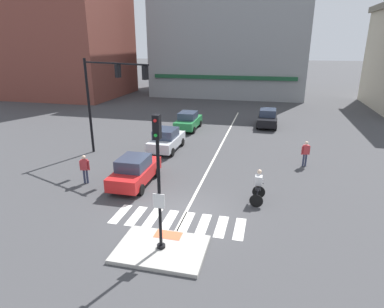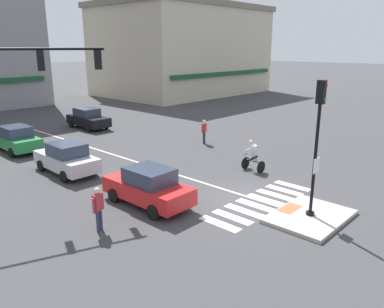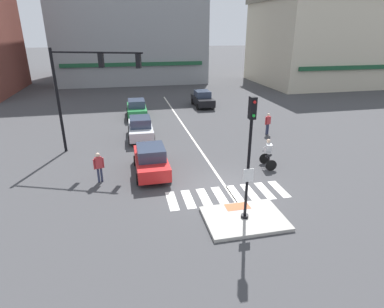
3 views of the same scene
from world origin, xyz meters
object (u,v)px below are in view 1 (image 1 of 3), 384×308
at_px(car_green_westbound_distant, 188,121).
at_px(car_silver_westbound_far, 167,140).
at_px(traffic_light_mast, 105,90).
at_px(cyclist, 258,186).
at_px(pedestrian_waiting_far_side, 306,152).
at_px(car_black_eastbound_distant, 267,118).
at_px(signal_pole, 158,172).
at_px(car_red_westbound_near, 135,171).
at_px(pedestrian_at_curb_left, 85,167).

relative_size(car_green_westbound_distant, car_silver_westbound_far, 1.00).
distance_m(traffic_light_mast, car_silver_westbound_far, 5.59).
bearing_deg(cyclist, traffic_light_mast, 155.90).
relative_size(cyclist, pedestrian_waiting_far_side, 1.01).
bearing_deg(car_black_eastbound_distant, cyclist, -90.42).
distance_m(car_green_westbound_distant, car_silver_westbound_far, 6.33).
relative_size(car_black_eastbound_distant, cyclist, 2.45).
height_order(signal_pole, pedestrian_waiting_far_side, signal_pole).
xyz_separation_m(traffic_light_mast, car_green_westbound_distant, (3.46, 8.59, -3.81)).
relative_size(signal_pole, traffic_light_mast, 0.78).
xyz_separation_m(car_red_westbound_near, pedestrian_at_curb_left, (-2.78, -0.53, 0.17)).
relative_size(car_silver_westbound_far, pedestrian_waiting_far_side, 2.47).
relative_size(car_green_westbound_distant, pedestrian_waiting_far_side, 2.47).
bearing_deg(pedestrian_waiting_far_side, car_green_westbound_distant, 142.29).
distance_m(traffic_light_mast, car_green_westbound_distant, 10.01).
bearing_deg(car_green_westbound_distant, pedestrian_at_curb_left, -101.38).
height_order(traffic_light_mast, car_silver_westbound_far, traffic_light_mast).
bearing_deg(pedestrian_waiting_far_side, pedestrian_at_curb_left, -154.90).
height_order(signal_pole, cyclist, signal_pole).
distance_m(car_green_westbound_distant, cyclist, 14.93).
distance_m(car_black_eastbound_distant, pedestrian_waiting_far_side, 10.63).
height_order(car_silver_westbound_far, pedestrian_at_curb_left, pedestrian_at_curb_left).
relative_size(car_black_eastbound_distant, pedestrian_waiting_far_side, 2.46).
relative_size(car_red_westbound_near, pedestrian_waiting_far_side, 2.46).
xyz_separation_m(signal_pole, car_black_eastbound_distant, (3.49, 21.13, -2.43)).
bearing_deg(car_green_westbound_distant, car_red_westbound_near, -89.44).
bearing_deg(car_green_westbound_distant, cyclist, -62.41).
height_order(traffic_light_mast, car_green_westbound_distant, traffic_light_mast).
xyz_separation_m(traffic_light_mast, pedestrian_waiting_far_side, (13.07, 1.16, -3.64)).
xyz_separation_m(car_silver_westbound_far, car_red_westbound_near, (0.18, -6.32, 0.00)).
relative_size(traffic_light_mast, car_red_westbound_near, 1.60).
distance_m(signal_pole, pedestrian_waiting_far_side, 12.61).
xyz_separation_m(car_red_westbound_near, pedestrian_waiting_far_side, (9.48, 5.21, 0.17)).
height_order(car_green_westbound_distant, car_silver_westbound_far, same).
xyz_separation_m(car_green_westbound_distant, car_silver_westbound_far, (-0.05, -6.33, 0.00)).
xyz_separation_m(signal_pole, car_red_westbound_near, (-3.41, 5.60, -2.43)).
bearing_deg(car_red_westbound_near, car_silver_westbound_far, 91.61).
bearing_deg(pedestrian_at_curb_left, car_green_westbound_distant, 78.62).
distance_m(signal_pole, car_green_westbound_distant, 18.74).
bearing_deg(pedestrian_at_curb_left, pedestrian_waiting_far_side, 25.10).
bearing_deg(car_green_westbound_distant, car_silver_westbound_far, -90.49).
xyz_separation_m(car_black_eastbound_distant, pedestrian_waiting_far_side, (2.58, -10.32, 0.17)).
relative_size(cyclist, pedestrian_at_curb_left, 1.01).
xyz_separation_m(pedestrian_at_curb_left, pedestrian_waiting_far_side, (12.26, 5.74, 0.00)).
relative_size(traffic_light_mast, cyclist, 3.93).
bearing_deg(pedestrian_at_curb_left, car_black_eastbound_distant, 58.91).
bearing_deg(signal_pole, car_black_eastbound_distant, 80.61).
height_order(car_red_westbound_near, cyclist, cyclist).
relative_size(signal_pole, pedestrian_at_curb_left, 3.09).
xyz_separation_m(car_green_westbound_distant, pedestrian_at_curb_left, (-2.65, -13.17, 0.17)).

